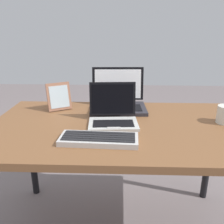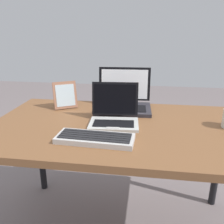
{
  "view_description": "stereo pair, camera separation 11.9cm",
  "coord_description": "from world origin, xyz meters",
  "px_view_note": "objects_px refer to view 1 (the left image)",
  "views": [
    {
      "loc": [
        0.01,
        -1.17,
        1.18
      ],
      "look_at": [
        -0.03,
        -0.04,
        0.79
      ],
      "focal_mm": 38.85,
      "sensor_mm": 36.0,
      "label": 1
    },
    {
      "loc": [
        0.13,
        -1.16,
        1.18
      ],
      "look_at": [
        -0.03,
        -0.04,
        0.79
      ],
      "focal_mm": 38.85,
      "sensor_mm": 36.0,
      "label": 2
    }
  ],
  "objects_px": {
    "laptop_front": "(113,116)",
    "laptop_rear": "(118,101)",
    "photo_frame": "(59,97)",
    "external_keyboard": "(99,139)"
  },
  "relations": [
    {
      "from": "laptop_front",
      "to": "laptop_rear",
      "type": "distance_m",
      "value": 0.25
    },
    {
      "from": "laptop_rear",
      "to": "photo_frame",
      "type": "relative_size",
      "value": 2.06
    },
    {
      "from": "laptop_front",
      "to": "external_keyboard",
      "type": "xyz_separation_m",
      "value": [
        -0.05,
        -0.22,
        -0.03
      ]
    },
    {
      "from": "laptop_front",
      "to": "laptop_rear",
      "type": "bearing_deg",
      "value": 84.7
    },
    {
      "from": "laptop_rear",
      "to": "external_keyboard",
      "type": "xyz_separation_m",
      "value": [
        -0.08,
        -0.47,
        -0.03
      ]
    },
    {
      "from": "external_keyboard",
      "to": "laptop_rear",
      "type": "bearing_deg",
      "value": 80.63
    },
    {
      "from": "laptop_rear",
      "to": "photo_frame",
      "type": "distance_m",
      "value": 0.36
    },
    {
      "from": "laptop_front",
      "to": "laptop_rear",
      "type": "relative_size",
      "value": 0.77
    },
    {
      "from": "laptop_front",
      "to": "external_keyboard",
      "type": "relative_size",
      "value": 0.75
    },
    {
      "from": "external_keyboard",
      "to": "photo_frame",
      "type": "height_order",
      "value": "photo_frame"
    }
  ]
}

